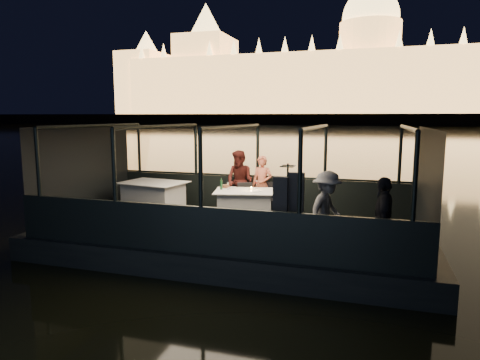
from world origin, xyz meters
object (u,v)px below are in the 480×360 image
(passenger_dark, at_px, (383,215))
(passenger_stripe, at_px, (327,206))
(dining_table_aft, at_px, (154,200))
(chair_port_left, at_px, (243,199))
(person_woman_coral, at_px, (262,185))
(wine_bottle, at_px, (221,183))
(coat_stand, at_px, (287,207))
(person_man_maroon, at_px, (240,184))
(chair_port_right, at_px, (268,198))
(dining_table_central, at_px, (245,206))

(passenger_dark, bearing_deg, passenger_stripe, -111.91)
(dining_table_aft, relative_size, chair_port_left, 1.92)
(person_woman_coral, xyz_separation_m, passenger_dark, (2.95, -3.11, 0.10))
(passenger_dark, height_order, wine_bottle, passenger_dark)
(passenger_stripe, bearing_deg, coat_stand, 149.92)
(chair_port_left, distance_m, person_woman_coral, 0.67)
(coat_stand, distance_m, person_man_maroon, 3.75)
(coat_stand, distance_m, passenger_stripe, 0.84)
(coat_stand, distance_m, person_woman_coral, 3.46)
(person_woman_coral, height_order, person_man_maroon, person_man_maroon)
(chair_port_left, relative_size, chair_port_right, 1.01)
(wine_bottle, bearing_deg, passenger_stripe, -31.36)
(coat_stand, relative_size, person_man_maroon, 1.03)
(wine_bottle, bearing_deg, chair_port_left, 56.66)
(dining_table_aft, height_order, person_woman_coral, person_woman_coral)
(chair_port_right, xyz_separation_m, coat_stand, (1.08, -3.08, 0.45))
(chair_port_right, relative_size, person_man_maroon, 0.50)
(person_man_maroon, distance_m, passenger_stripe, 3.72)
(chair_port_left, distance_m, passenger_dark, 4.27)
(dining_table_central, distance_m, passenger_stripe, 2.72)
(dining_table_aft, height_order, person_man_maroon, person_man_maroon)
(coat_stand, relative_size, person_woman_coral, 1.12)
(passenger_dark, xyz_separation_m, wine_bottle, (-3.71, 2.07, 0.06))
(dining_table_aft, distance_m, passenger_dark, 6.04)
(dining_table_central, relative_size, dining_table_aft, 0.90)
(person_woman_coral, bearing_deg, chair_port_right, -26.09)
(person_woman_coral, relative_size, passenger_stripe, 1.00)
(dining_table_central, bearing_deg, chair_port_right, 67.54)
(passenger_dark, bearing_deg, dining_table_central, -123.00)
(passenger_dark, bearing_deg, chair_port_right, -136.45)
(coat_stand, height_order, wine_bottle, coat_stand)
(passenger_stripe, xyz_separation_m, passenger_dark, (1.00, -0.42, 0.00))
(chair_port_left, bearing_deg, passenger_dark, -62.04)
(person_man_maroon, bearing_deg, passenger_stripe, -28.27)
(person_man_maroon, relative_size, passenger_dark, 1.08)
(dining_table_central, bearing_deg, coat_stand, -56.54)
(chair_port_right, height_order, wine_bottle, wine_bottle)
(dining_table_central, relative_size, chair_port_left, 1.73)
(dining_table_aft, bearing_deg, person_woman_coral, 19.26)
(passenger_stripe, xyz_separation_m, wine_bottle, (-2.70, 1.65, 0.06))
(dining_table_central, bearing_deg, person_woman_coral, 81.13)
(dining_table_aft, xyz_separation_m, passenger_dark, (5.61, -2.18, 0.47))
(passenger_dark, relative_size, wine_bottle, 5.41)
(dining_table_aft, relative_size, person_woman_coral, 1.05)
(chair_port_left, height_order, coat_stand, coat_stand)
(dining_table_central, xyz_separation_m, chair_port_left, (-0.22, 0.55, 0.06))
(person_man_maroon, bearing_deg, chair_port_right, 8.22)
(dining_table_aft, xyz_separation_m, coat_stand, (3.96, -2.28, 0.51))
(dining_table_aft, height_order, coat_stand, coat_stand)
(passenger_stripe, distance_m, wine_bottle, 3.17)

